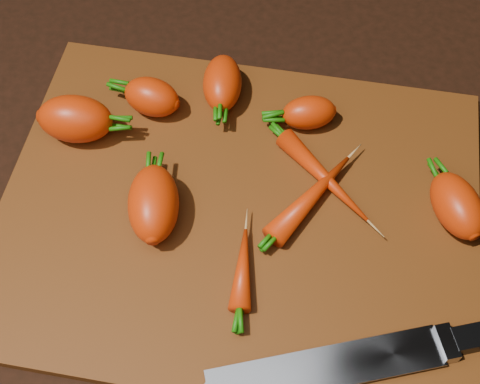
# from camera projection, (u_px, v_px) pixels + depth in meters

# --- Properties ---
(ground) EXTENTS (2.00, 2.00, 0.01)m
(ground) POSITION_uv_depth(u_px,v_px,m) (238.00, 217.00, 0.72)
(ground) COLOR black
(cutting_board) EXTENTS (0.50, 0.40, 0.01)m
(cutting_board) POSITION_uv_depth(u_px,v_px,m) (238.00, 212.00, 0.71)
(cutting_board) COLOR #532A0E
(cutting_board) RESTS_ON ground
(carrot_0) EXTENTS (0.09, 0.06, 0.05)m
(carrot_0) POSITION_uv_depth(u_px,v_px,m) (75.00, 119.00, 0.73)
(carrot_0) COLOR #EA3305
(carrot_0) RESTS_ON cutting_board
(carrot_1) EXTENTS (0.07, 0.06, 0.04)m
(carrot_1) POSITION_uv_depth(u_px,v_px,m) (152.00, 97.00, 0.75)
(carrot_1) COLOR #EA3305
(carrot_1) RESTS_ON cutting_board
(carrot_2) EXTENTS (0.05, 0.08, 0.04)m
(carrot_2) POSITION_uv_depth(u_px,v_px,m) (222.00, 83.00, 0.76)
(carrot_2) COLOR #EA3305
(carrot_2) RESTS_ON cutting_board
(carrot_3) EXTENTS (0.07, 0.10, 0.05)m
(carrot_3) POSITION_uv_depth(u_px,v_px,m) (153.00, 204.00, 0.67)
(carrot_3) COLOR #EA3305
(carrot_3) RESTS_ON cutting_board
(carrot_4) EXTENTS (0.07, 0.05, 0.04)m
(carrot_4) POSITION_uv_depth(u_px,v_px,m) (309.00, 113.00, 0.74)
(carrot_4) COLOR #EA3305
(carrot_4) RESTS_ON cutting_board
(carrot_5) EXTENTS (0.08, 0.09, 0.05)m
(carrot_5) POSITION_uv_depth(u_px,v_px,m) (457.00, 206.00, 0.68)
(carrot_5) COLOR #EA3305
(carrot_5) RESTS_ON cutting_board
(carrot_6) EXTENTS (0.09, 0.12, 0.03)m
(carrot_6) POSITION_uv_depth(u_px,v_px,m) (312.00, 196.00, 0.69)
(carrot_6) COLOR #EA3305
(carrot_6) RESTS_ON cutting_board
(carrot_7) EXTENTS (0.11, 0.11, 0.02)m
(carrot_7) POSITION_uv_depth(u_px,v_px,m) (324.00, 177.00, 0.71)
(carrot_7) COLOR #EA3305
(carrot_7) RESTS_ON cutting_board
(carrot_8) EXTENTS (0.03, 0.09, 0.02)m
(carrot_8) POSITION_uv_depth(u_px,v_px,m) (243.00, 268.00, 0.65)
(carrot_8) COLOR #EA3305
(carrot_8) RESTS_ON cutting_board
(knife) EXTENTS (0.34, 0.16, 0.02)m
(knife) POSITION_uv_depth(u_px,v_px,m) (349.00, 363.00, 0.60)
(knife) COLOR gray
(knife) RESTS_ON cutting_board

